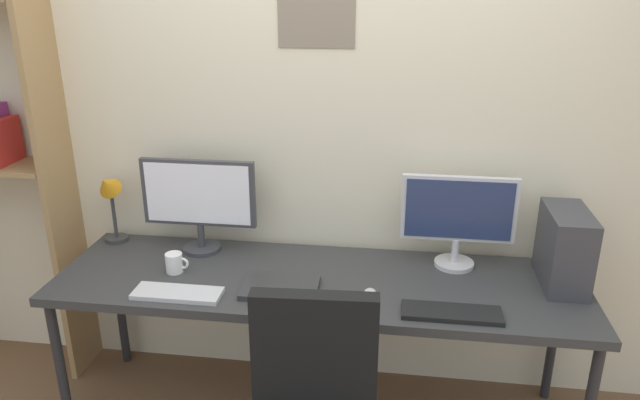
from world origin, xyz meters
TOP-DOWN VIEW (x-y plane):
  - wall_back at (-0.00, 1.02)m, footprint 4.72×0.11m
  - desk at (0.00, 0.60)m, footprint 2.32×0.68m
  - monitor_left at (-0.60, 0.81)m, footprint 0.54×0.18m
  - monitor_right at (0.60, 0.81)m, footprint 0.51×0.18m
  - pc_tower at (1.04, 0.70)m, footprint 0.17×0.34m
  - desk_lamp at (-1.06, 0.84)m, footprint 0.11×0.16m
  - keyboard_left at (-0.56, 0.37)m, footprint 0.37×0.13m
  - keyboard_right at (0.56, 0.37)m, footprint 0.39×0.13m
  - computer_mouse at (0.23, 0.46)m, footprint 0.06×0.10m
  - laptop_closed at (-0.14, 0.47)m, footprint 0.33×0.23m
  - coffee_mug at (-0.65, 0.57)m, footprint 0.11×0.08m

SIDE VIEW (x-z plane):
  - desk at x=0.00m, z-range 0.32..1.06m
  - keyboard_left at x=-0.56m, z-range 0.74..0.76m
  - keyboard_right at x=0.56m, z-range 0.74..0.76m
  - laptop_closed at x=-0.14m, z-range 0.74..0.76m
  - computer_mouse at x=0.23m, z-range 0.74..0.77m
  - coffee_mug at x=-0.65m, z-range 0.74..0.83m
  - pc_tower at x=1.04m, z-range 0.74..1.07m
  - monitor_right at x=0.60m, z-range 0.77..1.20m
  - desk_lamp at x=-1.06m, z-range 0.80..1.18m
  - monitor_left at x=-0.60m, z-range 0.78..1.23m
  - wall_back at x=0.00m, z-range 0.00..2.60m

